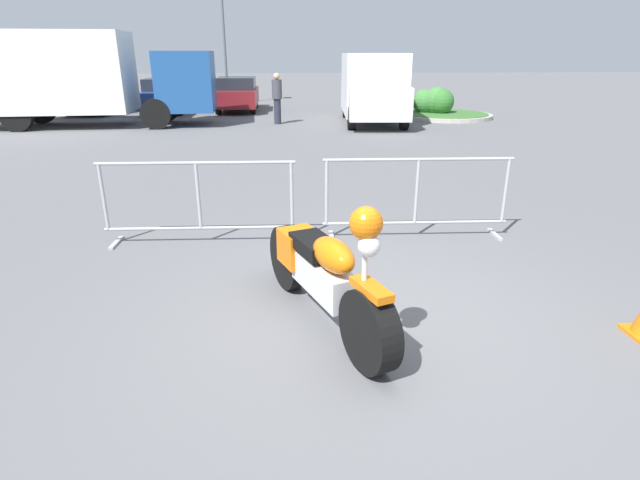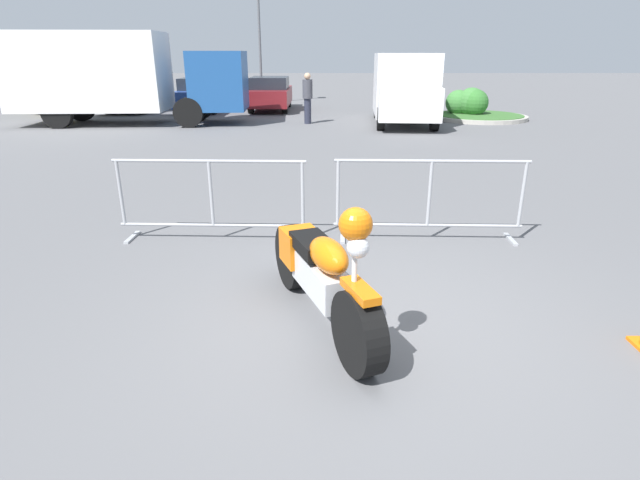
{
  "view_description": "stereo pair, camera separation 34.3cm",
  "coord_description": "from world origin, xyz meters",
  "px_view_note": "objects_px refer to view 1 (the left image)",
  "views": [
    {
      "loc": [
        -0.79,
        -3.94,
        2.32
      ],
      "look_at": [
        -0.44,
        0.49,
        0.65
      ],
      "focal_mm": 28.0,
      "sensor_mm": 36.0,
      "label": 1
    },
    {
      "loc": [
        -0.44,
        -3.96,
        2.32
      ],
      "look_at": [
        -0.44,
        0.49,
        0.65
      ],
      "focal_mm": 28.0,
      "sensor_mm": 36.0,
      "label": 2
    }
  ],
  "objects_px": {
    "crowd_barrier_far": "(416,197)",
    "pedestrian": "(277,97)",
    "crowd_barrier_near": "(199,201)",
    "box_truck": "(79,75)",
    "parked_car_maroon": "(237,94)",
    "parked_car_black": "(98,93)",
    "parked_car_yellow": "(28,94)",
    "parked_car_blue": "(167,95)",
    "motorcycle": "(323,272)",
    "street_lamp": "(223,20)",
    "delivery_van": "(373,86)"
  },
  "relations": [
    {
      "from": "crowd_barrier_near",
      "to": "street_lamp",
      "type": "bearing_deg",
      "value": 94.31
    },
    {
      "from": "motorcycle",
      "to": "parked_car_blue",
      "type": "bearing_deg",
      "value": 174.69
    },
    {
      "from": "crowd_barrier_far",
      "to": "pedestrian",
      "type": "distance_m",
      "value": 11.7
    },
    {
      "from": "crowd_barrier_near",
      "to": "parked_car_black",
      "type": "bearing_deg",
      "value": 112.09
    },
    {
      "from": "crowd_barrier_far",
      "to": "parked_car_yellow",
      "type": "bearing_deg",
      "value": 127.04
    },
    {
      "from": "delivery_van",
      "to": "box_truck",
      "type": "bearing_deg",
      "value": -84.06
    },
    {
      "from": "delivery_van",
      "to": "parked_car_maroon",
      "type": "height_order",
      "value": "delivery_van"
    },
    {
      "from": "parked_car_yellow",
      "to": "crowd_barrier_far",
      "type": "bearing_deg",
      "value": -143.0
    },
    {
      "from": "crowd_barrier_far",
      "to": "parked_car_yellow",
      "type": "relative_size",
      "value": 0.59
    },
    {
      "from": "parked_car_black",
      "to": "street_lamp",
      "type": "xyz_separation_m",
      "value": [
        4.99,
        3.09,
        2.96
      ]
    },
    {
      "from": "box_truck",
      "to": "street_lamp",
      "type": "distance_m",
      "value": 8.73
    },
    {
      "from": "motorcycle",
      "to": "street_lamp",
      "type": "bearing_deg",
      "value": 166.71
    },
    {
      "from": "parked_car_maroon",
      "to": "motorcycle",
      "type": "bearing_deg",
      "value": -173.32
    },
    {
      "from": "parked_car_black",
      "to": "box_truck",
      "type": "bearing_deg",
      "value": -167.48
    },
    {
      "from": "parked_car_blue",
      "to": "pedestrian",
      "type": "height_order",
      "value": "pedestrian"
    },
    {
      "from": "crowd_barrier_far",
      "to": "parked_car_maroon",
      "type": "xyz_separation_m",
      "value": [
        -3.53,
        15.9,
        0.14
      ]
    },
    {
      "from": "parked_car_blue",
      "to": "parked_car_maroon",
      "type": "relative_size",
      "value": 0.98
    },
    {
      "from": "delivery_van",
      "to": "parked_car_black",
      "type": "relative_size",
      "value": 1.18
    },
    {
      "from": "crowd_barrier_near",
      "to": "parked_car_black",
      "type": "relative_size",
      "value": 0.56
    },
    {
      "from": "box_truck",
      "to": "street_lamp",
      "type": "bearing_deg",
      "value": 58.99
    },
    {
      "from": "crowd_barrier_far",
      "to": "parked_car_yellow",
      "type": "height_order",
      "value": "parked_car_yellow"
    },
    {
      "from": "crowd_barrier_far",
      "to": "pedestrian",
      "type": "xyz_separation_m",
      "value": [
        -1.84,
        11.55,
        0.36
      ]
    },
    {
      "from": "crowd_barrier_near",
      "to": "parked_car_blue",
      "type": "height_order",
      "value": "parked_car_blue"
    },
    {
      "from": "parked_car_blue",
      "to": "delivery_van",
      "type": "bearing_deg",
      "value": -116.4
    },
    {
      "from": "motorcycle",
      "to": "crowd_barrier_near",
      "type": "xyz_separation_m",
      "value": [
        -1.4,
        2.15,
        0.06
      ]
    },
    {
      "from": "crowd_barrier_near",
      "to": "parked_car_yellow",
      "type": "xyz_separation_m",
      "value": [
        -9.27,
        16.01,
        0.15
      ]
    },
    {
      "from": "crowd_barrier_far",
      "to": "street_lamp",
      "type": "bearing_deg",
      "value": 102.63
    },
    {
      "from": "crowd_barrier_far",
      "to": "parked_car_maroon",
      "type": "relative_size",
      "value": 0.61
    },
    {
      "from": "parked_car_black",
      "to": "parked_car_blue",
      "type": "distance_m",
      "value": 2.86
    },
    {
      "from": "parked_car_yellow",
      "to": "street_lamp",
      "type": "distance_m",
      "value": 8.89
    },
    {
      "from": "parked_car_yellow",
      "to": "parked_car_blue",
      "type": "height_order",
      "value": "parked_car_yellow"
    },
    {
      "from": "parked_car_black",
      "to": "crowd_barrier_near",
      "type": "bearing_deg",
      "value": -157.94
    },
    {
      "from": "street_lamp",
      "to": "parked_car_yellow",
      "type": "bearing_deg",
      "value": -159.7
    },
    {
      "from": "parked_car_maroon",
      "to": "pedestrian",
      "type": "bearing_deg",
      "value": -158.77
    },
    {
      "from": "crowd_barrier_near",
      "to": "parked_car_maroon",
      "type": "distance_m",
      "value": 15.92
    },
    {
      "from": "parked_car_black",
      "to": "parked_car_maroon",
      "type": "xyz_separation_m",
      "value": [
        5.7,
        0.09,
        -0.05
      ]
    },
    {
      "from": "crowd_barrier_far",
      "to": "street_lamp",
      "type": "relative_size",
      "value": 0.43
    },
    {
      "from": "parked_car_black",
      "to": "pedestrian",
      "type": "bearing_deg",
      "value": -120.03
    },
    {
      "from": "crowd_barrier_far",
      "to": "parked_car_yellow",
      "type": "xyz_separation_m",
      "value": [
        -12.08,
        16.01,
        0.15
      ]
    },
    {
      "from": "box_truck",
      "to": "parked_car_maroon",
      "type": "bearing_deg",
      "value": 40.67
    },
    {
      "from": "crowd_barrier_far",
      "to": "parked_car_blue",
      "type": "relative_size",
      "value": 0.62
    },
    {
      "from": "box_truck",
      "to": "parked_car_blue",
      "type": "height_order",
      "value": "box_truck"
    },
    {
      "from": "crowd_barrier_near",
      "to": "street_lamp",
      "type": "xyz_separation_m",
      "value": [
        -1.43,
        18.91,
        3.15
      ]
    },
    {
      "from": "parked_car_black",
      "to": "crowd_barrier_far",
      "type": "bearing_deg",
      "value": -149.77
    },
    {
      "from": "delivery_van",
      "to": "parked_car_yellow",
      "type": "relative_size",
      "value": 1.24
    },
    {
      "from": "box_truck",
      "to": "delivery_van",
      "type": "xyz_separation_m",
      "value": [
        9.75,
        0.28,
        -0.39
      ]
    },
    {
      "from": "crowd_barrier_near",
      "to": "box_truck",
      "type": "height_order",
      "value": "box_truck"
    },
    {
      "from": "motorcycle",
      "to": "pedestrian",
      "type": "distance_m",
      "value": 13.71
    },
    {
      "from": "box_truck",
      "to": "pedestrian",
      "type": "xyz_separation_m",
      "value": [
        6.42,
        0.11,
        -0.72
      ]
    },
    {
      "from": "parked_car_yellow",
      "to": "parked_car_blue",
      "type": "xyz_separation_m",
      "value": [
        5.7,
        -0.38,
        -0.03
      ]
    }
  ]
}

